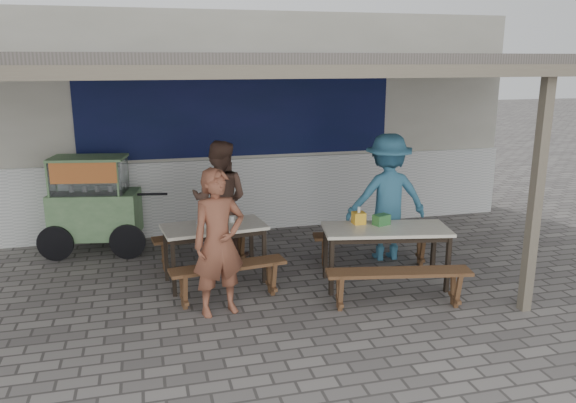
% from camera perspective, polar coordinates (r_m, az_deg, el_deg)
% --- Properties ---
extents(ground, '(60.00, 60.00, 0.00)m').
position_cam_1_polar(ground, '(6.74, 1.53, -9.90)').
color(ground, slate).
rests_on(ground, ground).
extents(back_wall, '(9.00, 1.28, 3.50)m').
position_cam_1_polar(back_wall, '(9.70, -4.35, 8.02)').
color(back_wall, beige).
rests_on(back_wall, ground).
extents(warung_roof, '(9.00, 4.21, 2.81)m').
position_cam_1_polar(warung_roof, '(7.03, -0.29, 13.89)').
color(warung_roof, '#564F4A').
rests_on(warung_roof, ground).
extents(table_left, '(1.33, 0.80, 0.75)m').
position_cam_1_polar(table_left, '(7.08, -7.52, -3.06)').
color(table_left, white).
rests_on(table_left, ground).
extents(bench_left_street, '(1.38, 0.44, 0.45)m').
position_cam_1_polar(bench_left_street, '(6.61, -6.05, -7.33)').
color(bench_left_street, brown).
rests_on(bench_left_street, ground).
extents(bench_left_wall, '(1.38, 0.44, 0.45)m').
position_cam_1_polar(bench_left_wall, '(7.77, -8.60, -4.12)').
color(bench_left_wall, brown).
rests_on(bench_left_wall, ground).
extents(table_right, '(1.64, 0.95, 0.75)m').
position_cam_1_polar(table_right, '(7.03, 9.91, -3.23)').
color(table_right, white).
rests_on(table_right, ground).
extents(bench_right_street, '(1.66, 0.59, 0.45)m').
position_cam_1_polar(bench_right_street, '(6.52, 11.17, -7.78)').
color(bench_right_street, brown).
rests_on(bench_right_street, ground).
extents(bench_right_wall, '(1.66, 0.59, 0.45)m').
position_cam_1_polar(bench_right_wall, '(7.76, 8.65, -4.06)').
color(bench_right_wall, brown).
rests_on(bench_right_wall, ground).
extents(vendor_cart, '(1.83, 0.92, 1.42)m').
position_cam_1_polar(vendor_cart, '(8.57, -19.15, 0.02)').
color(vendor_cart, '#7CA76F').
rests_on(vendor_cart, ground).
extents(patron_street_side, '(0.67, 0.52, 1.64)m').
position_cam_1_polar(patron_street_side, '(6.16, -7.05, -4.18)').
color(patron_street_side, brown).
rests_on(patron_street_side, ground).
extents(patron_wall_side, '(1.01, 0.92, 1.69)m').
position_cam_1_polar(patron_wall_side, '(7.92, -6.94, 0.13)').
color(patron_wall_side, brown).
rests_on(patron_wall_side, ground).
extents(patron_right_table, '(1.20, 0.76, 1.78)m').
position_cam_1_polar(patron_right_table, '(7.96, 10.04, 0.43)').
color(patron_right_table, teal).
rests_on(patron_right_table, ground).
extents(tissue_box, '(0.15, 0.15, 0.15)m').
position_cam_1_polar(tissue_box, '(7.11, 7.19, -1.67)').
color(tissue_box, yellow).
rests_on(tissue_box, table_right).
extents(donation_box, '(0.23, 0.19, 0.13)m').
position_cam_1_polar(donation_box, '(7.10, 9.47, -1.83)').
color(donation_box, '#347539').
rests_on(donation_box, table_right).
extents(condiment_jar, '(0.07, 0.07, 0.08)m').
position_cam_1_polar(condiment_jar, '(7.18, -5.72, -1.75)').
color(condiment_jar, silver).
rests_on(condiment_jar, table_left).
extents(condiment_bowl, '(0.28, 0.28, 0.05)m').
position_cam_1_polar(condiment_bowl, '(7.07, -8.42, -2.19)').
color(condiment_bowl, silver).
rests_on(condiment_bowl, table_left).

